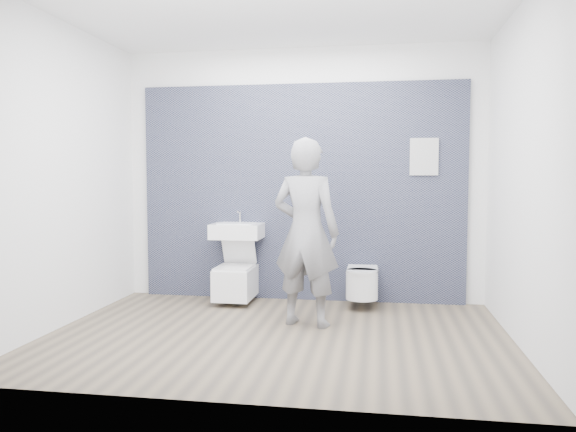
% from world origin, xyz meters
% --- Properties ---
extents(ground, '(4.00, 4.00, 0.00)m').
position_xyz_m(ground, '(0.00, 0.00, 0.00)').
color(ground, brown).
rests_on(ground, ground).
extents(room_shell, '(4.00, 4.00, 4.00)m').
position_xyz_m(room_shell, '(0.00, 0.00, 1.74)').
color(room_shell, silver).
rests_on(room_shell, ground).
extents(tile_wall, '(3.60, 0.06, 2.40)m').
position_xyz_m(tile_wall, '(0.00, 1.47, 0.00)').
color(tile_wall, black).
rests_on(tile_wall, ground).
extents(washbasin, '(0.55, 0.41, 0.41)m').
position_xyz_m(washbasin, '(-0.67, 1.24, 0.79)').
color(washbasin, white).
rests_on(washbasin, ground).
extents(toilet_square, '(0.39, 0.57, 0.73)m').
position_xyz_m(toilet_square, '(-0.67, 1.16, 0.25)').
color(toilet_square, white).
rests_on(toilet_square, ground).
extents(toilet_rounded, '(0.33, 0.56, 0.31)m').
position_xyz_m(toilet_rounded, '(0.70, 1.16, 0.27)').
color(toilet_rounded, white).
rests_on(toilet_rounded, ground).
extents(info_placard, '(0.30, 0.03, 0.39)m').
position_xyz_m(info_placard, '(1.33, 1.43, 0.00)').
color(info_placard, white).
rests_on(info_placard, ground).
extents(visitor, '(0.71, 0.54, 1.73)m').
position_xyz_m(visitor, '(0.21, 0.37, 0.87)').
color(visitor, gray).
rests_on(visitor, ground).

